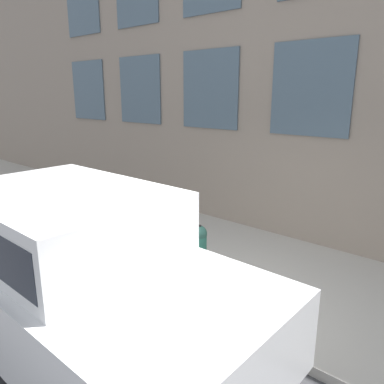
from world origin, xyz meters
The scene contains 5 objects.
ground_plane centered at (0.00, 0.00, 0.00)m, with size 80.00×80.00×0.00m, color #38383A.
sidewalk centered at (1.57, 0.00, 0.06)m, with size 3.14×60.00×0.12m.
fire_hydrant centered at (0.69, 0.47, 0.56)m, with size 0.33×0.45×0.85m.
person centered at (1.01, 1.01, 0.83)m, with size 0.29×0.19×1.18m.
parked_car_white_near centered at (-1.32, 0.69, 1.04)m, with size 1.97×4.99×1.87m.
Camera 1 is at (-3.28, -2.89, 2.86)m, focal length 35.00 mm.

